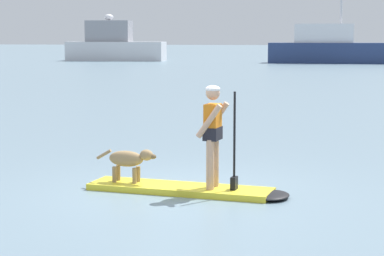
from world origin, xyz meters
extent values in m
plane|color=slate|center=(0.00, 0.00, 0.00)|extent=(400.00, 400.00, 0.00)
cube|color=yellow|center=(0.00, 0.00, 0.05)|extent=(3.02, 1.12, 0.10)
ellipsoid|color=black|center=(1.46, -0.20, 0.05)|extent=(0.65, 0.77, 0.10)
cylinder|color=tan|center=(0.55, 0.06, 0.49)|extent=(0.12, 0.12, 0.78)
cylinder|color=tan|center=(0.52, -0.20, 0.49)|extent=(0.12, 0.12, 0.78)
cube|color=black|center=(0.54, -0.07, 0.96)|extent=(0.27, 0.39, 0.20)
cube|color=orange|center=(0.54, -0.07, 1.15)|extent=(0.24, 0.36, 0.54)
sphere|color=tan|center=(0.54, -0.07, 1.59)|extent=(0.22, 0.22, 0.22)
ellipsoid|color=white|center=(0.54, -0.07, 1.65)|extent=(0.23, 0.23, 0.11)
cylinder|color=tan|center=(0.56, 0.12, 1.18)|extent=(0.43, 0.15, 0.54)
cylinder|color=tan|center=(0.51, -0.26, 1.18)|extent=(0.43, 0.15, 0.54)
cylinder|color=black|center=(0.88, -0.12, 0.86)|extent=(0.04, 0.04, 1.52)
cube|color=black|center=(0.88, -0.12, 0.20)|extent=(0.10, 0.19, 0.20)
ellipsoid|color=#997A51|center=(-0.92, 0.12, 0.48)|extent=(0.62, 0.30, 0.26)
ellipsoid|color=#997A51|center=(-0.57, 0.08, 0.56)|extent=(0.24, 0.19, 0.18)
ellipsoid|color=brown|center=(-0.46, 0.06, 0.54)|extent=(0.13, 0.10, 0.08)
cylinder|color=#997A51|center=(-1.31, 0.18, 0.53)|extent=(0.27, 0.09, 0.18)
cylinder|color=#997A51|center=(-0.73, 0.18, 0.23)|extent=(0.07, 0.07, 0.25)
cylinder|color=#997A51|center=(-0.75, 0.02, 0.23)|extent=(0.07, 0.07, 0.25)
cylinder|color=#997A51|center=(-1.08, 0.22, 0.23)|extent=(0.07, 0.07, 0.25)
cylinder|color=#997A51|center=(-1.11, 0.07, 0.23)|extent=(0.07, 0.07, 0.25)
cube|color=silver|center=(-19.41, 60.06, 0.96)|extent=(10.04, 3.71, 1.93)
cube|color=gray|center=(-20.15, 60.06, 2.99)|extent=(4.57, 2.61, 2.13)
ellipsoid|color=white|center=(-20.15, 60.06, 4.41)|extent=(0.90, 0.90, 0.60)
cube|color=navy|center=(2.35, 57.14, 0.94)|extent=(11.89, 3.12, 1.88)
cube|color=silver|center=(1.47, 57.14, 2.75)|extent=(5.37, 2.24, 1.74)
cylinder|color=silver|center=(1.47, 57.14, 3.08)|extent=(4.14, 0.25, 0.14)
camera|label=1|loc=(2.35, -11.01, 2.45)|focal=67.55mm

